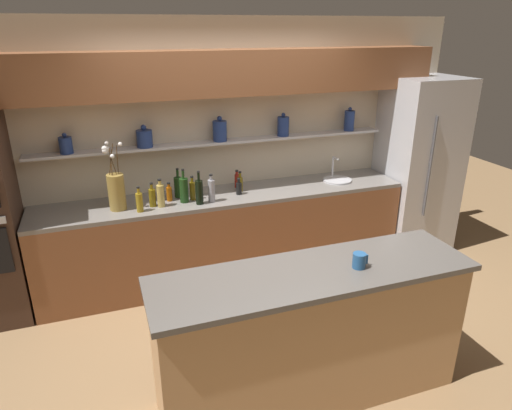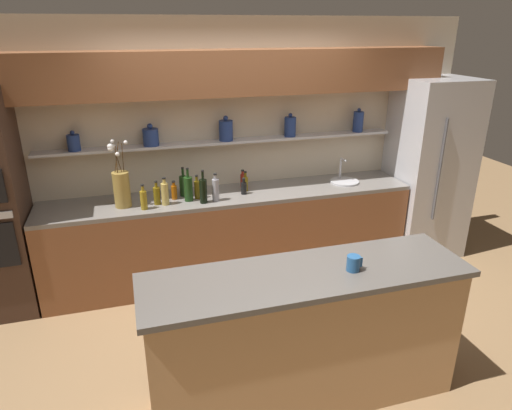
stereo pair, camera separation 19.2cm
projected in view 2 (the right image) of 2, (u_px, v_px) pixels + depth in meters
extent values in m
plane|color=olive|center=(275.00, 343.00, 3.86)|extent=(12.00, 12.00, 0.00)
cube|color=beige|center=(229.00, 148.00, 4.82)|extent=(5.20, 0.10, 2.60)
cube|color=#B7B7BC|center=(225.00, 142.00, 4.63)|extent=(3.65, 0.18, 0.02)
cylinder|color=navy|center=(74.00, 143.00, 4.22)|extent=(0.12, 0.12, 0.15)
sphere|color=navy|center=(72.00, 133.00, 4.18)|extent=(0.04, 0.04, 0.04)
cylinder|color=navy|center=(151.00, 137.00, 4.40)|extent=(0.15, 0.15, 0.16)
sphere|color=navy|center=(150.00, 126.00, 4.36)|extent=(0.05, 0.05, 0.05)
cylinder|color=navy|center=(226.00, 131.00, 4.59)|extent=(0.14, 0.14, 0.20)
sphere|color=navy|center=(226.00, 118.00, 4.54)|extent=(0.05, 0.05, 0.05)
cylinder|color=navy|center=(290.00, 127.00, 4.77)|extent=(0.12, 0.12, 0.20)
sphere|color=navy|center=(290.00, 115.00, 4.72)|extent=(0.04, 0.04, 0.04)
cylinder|color=navy|center=(358.00, 122.00, 4.97)|extent=(0.11, 0.11, 0.22)
sphere|color=navy|center=(359.00, 110.00, 4.92)|extent=(0.04, 0.04, 0.04)
cube|color=brown|center=(232.00, 73.00, 4.33)|extent=(4.42, 0.34, 0.42)
cube|color=brown|center=(232.00, 236.00, 4.79)|extent=(3.75, 0.62, 0.88)
cube|color=slate|center=(231.00, 195.00, 4.62)|extent=(3.75, 0.62, 0.04)
cube|color=tan|center=(304.00, 340.00, 3.14)|extent=(2.12, 0.55, 0.98)
cube|color=#56514C|center=(307.00, 275.00, 2.95)|extent=(2.18, 0.61, 0.04)
cube|color=#B7B7BC|center=(428.00, 169.00, 5.15)|extent=(0.77, 0.70, 1.99)
cylinder|color=#4C4C51|center=(440.00, 171.00, 4.75)|extent=(0.02, 0.02, 1.10)
cylinder|color=olive|center=(122.00, 189.00, 4.23)|extent=(0.15, 0.15, 0.34)
cylinder|color=#4C3319|center=(116.00, 161.00, 4.13)|extent=(0.01, 0.04, 0.22)
sphere|color=silver|center=(110.00, 149.00, 4.08)|extent=(0.05, 0.05, 0.05)
cylinder|color=#4C3319|center=(123.00, 157.00, 4.14)|extent=(0.02, 0.04, 0.27)
sphere|color=silver|center=(126.00, 142.00, 4.11)|extent=(0.04, 0.04, 0.04)
cylinder|color=#4C3319|center=(116.00, 159.00, 4.12)|extent=(0.01, 0.06, 0.24)
sphere|color=silver|center=(110.00, 147.00, 4.07)|extent=(0.05, 0.05, 0.05)
cylinder|color=#4C3319|center=(117.00, 157.00, 4.13)|extent=(0.07, 0.05, 0.27)
sphere|color=silver|center=(112.00, 141.00, 4.11)|extent=(0.04, 0.04, 0.04)
cylinder|color=#4C3319|center=(116.00, 160.00, 4.15)|extent=(0.05, 0.03, 0.22)
sphere|color=silver|center=(112.00, 147.00, 4.14)|extent=(0.06, 0.06, 0.06)
cylinder|color=#4C3319|center=(119.00, 163.00, 4.13)|extent=(0.04, 0.01, 0.18)
sphere|color=silver|center=(117.00, 154.00, 4.06)|extent=(0.04, 0.04, 0.04)
cylinder|color=#B7B7BC|center=(344.00, 182.00, 4.94)|extent=(0.31, 0.31, 0.02)
cylinder|color=#B7B7BC|center=(340.00, 168.00, 5.00)|extent=(0.02, 0.02, 0.22)
cylinder|color=#B7B7BC|center=(344.00, 160.00, 4.91)|extent=(0.02, 0.12, 0.02)
cylinder|color=#193814|center=(188.00, 189.00, 4.39)|extent=(0.08, 0.08, 0.24)
cylinder|color=#193814|center=(188.00, 173.00, 4.33)|extent=(0.02, 0.02, 0.08)
cylinder|color=black|center=(187.00, 169.00, 4.32)|extent=(0.03, 0.03, 0.01)
cylinder|color=tan|center=(165.00, 194.00, 4.30)|extent=(0.07, 0.07, 0.21)
cylinder|color=tan|center=(164.00, 181.00, 4.25)|extent=(0.03, 0.03, 0.04)
cylinder|color=black|center=(164.00, 178.00, 4.24)|extent=(0.03, 0.03, 0.01)
cylinder|color=black|center=(244.00, 188.00, 4.59)|extent=(0.06, 0.06, 0.12)
cylinder|color=black|center=(244.00, 181.00, 4.56)|extent=(0.03, 0.03, 0.04)
cylinder|color=black|center=(244.00, 179.00, 4.55)|extent=(0.03, 0.03, 0.01)
cylinder|color=gray|center=(216.00, 190.00, 4.39)|extent=(0.07, 0.07, 0.22)
cylinder|color=gray|center=(215.00, 177.00, 4.34)|extent=(0.03, 0.03, 0.04)
cylinder|color=black|center=(215.00, 174.00, 4.33)|extent=(0.03, 0.03, 0.01)
cylinder|color=black|center=(203.00, 191.00, 4.34)|extent=(0.07, 0.07, 0.23)
cylinder|color=black|center=(203.00, 176.00, 4.28)|extent=(0.02, 0.02, 0.08)
cylinder|color=black|center=(202.00, 171.00, 4.26)|extent=(0.03, 0.03, 0.01)
cylinder|color=#9E4C0A|center=(174.00, 192.00, 4.45)|extent=(0.06, 0.06, 0.14)
cylinder|color=#9E4C0A|center=(174.00, 184.00, 4.42)|extent=(0.03, 0.03, 0.04)
cylinder|color=black|center=(173.00, 182.00, 4.41)|extent=(0.03, 0.03, 0.01)
cylinder|color=brown|center=(245.00, 184.00, 4.67)|extent=(0.05, 0.05, 0.15)
cylinder|color=brown|center=(245.00, 175.00, 4.63)|extent=(0.03, 0.03, 0.05)
cylinder|color=black|center=(245.00, 172.00, 4.62)|extent=(0.03, 0.03, 0.01)
cylinder|color=maroon|center=(243.00, 181.00, 4.78)|extent=(0.05, 0.05, 0.14)
cylinder|color=maroon|center=(243.00, 173.00, 4.74)|extent=(0.03, 0.03, 0.04)
cylinder|color=black|center=(243.00, 171.00, 4.73)|extent=(0.03, 0.03, 0.01)
cylinder|color=olive|center=(144.00, 200.00, 4.20)|extent=(0.06, 0.06, 0.18)
cylinder|color=olive|center=(143.00, 189.00, 4.15)|extent=(0.03, 0.03, 0.05)
cylinder|color=black|center=(142.00, 185.00, 4.14)|extent=(0.03, 0.03, 0.01)
cylinder|color=#193814|center=(184.00, 186.00, 4.53)|extent=(0.08, 0.08, 0.20)
cylinder|color=#193814|center=(183.00, 172.00, 4.48)|extent=(0.02, 0.02, 0.08)
cylinder|color=black|center=(182.00, 168.00, 4.46)|extent=(0.03, 0.03, 0.01)
cylinder|color=brown|center=(157.00, 196.00, 4.31)|extent=(0.06, 0.06, 0.17)
cylinder|color=brown|center=(156.00, 185.00, 4.27)|extent=(0.03, 0.03, 0.05)
cylinder|color=black|center=(156.00, 182.00, 4.26)|extent=(0.03, 0.03, 0.01)
cylinder|color=brown|center=(197.00, 190.00, 4.46)|extent=(0.06, 0.06, 0.18)
cylinder|color=brown|center=(197.00, 179.00, 4.42)|extent=(0.03, 0.03, 0.05)
cylinder|color=black|center=(196.00, 176.00, 4.41)|extent=(0.03, 0.03, 0.01)
cylinder|color=#235184|center=(353.00, 263.00, 2.95)|extent=(0.09, 0.09, 0.10)
cube|color=#235184|center=(361.00, 262.00, 2.97)|extent=(0.02, 0.01, 0.07)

